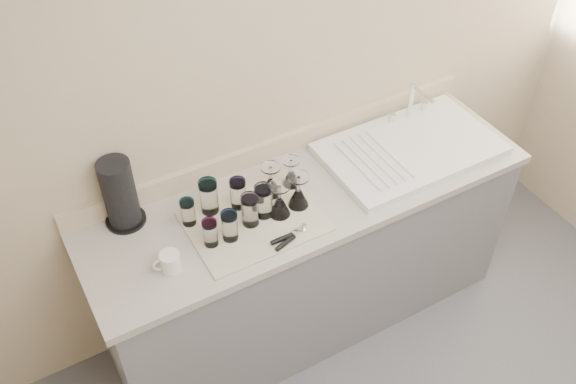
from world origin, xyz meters
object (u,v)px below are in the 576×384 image
tumbler_purple (238,193)px  tumbler_teal (188,212)px  goblet_back_left (271,184)px  tumbler_blue (230,226)px  goblet_back_right (291,176)px  tumbler_magenta (210,233)px  goblet_front_left (280,204)px  tumbler_extra (264,201)px  paper_towel_roll (120,194)px  tumbler_lavender (250,210)px  tumbler_cyan (209,196)px  white_mug (170,262)px  can_opener (290,237)px  sink_unit (410,148)px  goblet_front_right (298,195)px

tumbler_purple → tumbler_teal: bearing=177.5°
tumbler_teal → goblet_back_left: 0.38m
tumbler_blue → goblet_back_right: goblet_back_right is taller
tumbler_magenta → goblet_front_left: bearing=2.0°
tumbler_purple → tumbler_extra: size_ratio=0.92×
goblet_back_left → paper_towel_roll: bearing=165.2°
tumbler_lavender → goblet_back_left: 0.20m
tumbler_cyan → tumbler_purple: 0.12m
tumbler_extra → white_mug: (-0.46, -0.08, -0.05)m
tumbler_cyan → can_opener: tumbler_cyan is taller
sink_unit → tumbler_magenta: bearing=-175.8°
can_opener → goblet_back_left: bearing=77.2°
tumbler_purple → goblet_front_right: (0.22, -0.12, -0.02)m
tumbler_magenta → tumbler_purple: bearing=36.1°
tumbler_cyan → tumbler_extra: bearing=-35.4°
tumbler_blue → paper_towel_roll: paper_towel_roll is taller
sink_unit → goblet_front_left: bearing=-174.8°
goblet_back_right → goblet_front_right: size_ratio=0.86×
tumbler_cyan → goblet_front_left: bearing=-33.5°
tumbler_extra → goblet_back_left: bearing=48.3°
tumbler_teal → goblet_front_left: 0.38m
tumbler_teal → goblet_front_left: size_ratio=0.76×
sink_unit → goblet_front_right: sink_unit is taller
tumbler_purple → paper_towel_roll: size_ratio=0.45×
tumbler_lavender → can_opener: tumbler_lavender is taller
goblet_front_left → can_opener: bearing=-103.2°
goblet_front_right → white_mug: (-0.61, -0.06, -0.02)m
goblet_back_left → tumbler_magenta: bearing=-158.2°
goblet_back_left → white_mug: goblet_back_left is taller
tumbler_teal → goblet_back_right: (0.49, -0.00, -0.02)m
tumbler_cyan → can_opener: size_ratio=0.97×
tumbler_cyan → goblet_back_right: 0.38m
tumbler_cyan → goblet_front_left: goblet_front_left is taller
white_mug → paper_towel_roll: size_ratio=0.37×
white_mug → goblet_front_right: bearing=5.4°
goblet_back_right → can_opener: size_ratio=0.85×
can_opener → tumbler_cyan: bearing=124.4°
tumbler_lavender → tumbler_purple: bearing=88.6°
sink_unit → tumbler_magenta: 1.07m
goblet_back_right → goblet_front_right: (-0.04, -0.13, 0.01)m
tumbler_magenta → goblet_back_left: (0.35, 0.14, -0.01)m
paper_towel_roll → can_opener: bearing=-38.7°
tumbler_teal → white_mug: 0.25m
tumbler_magenta → tumbler_teal: bearing=101.9°
tumbler_lavender → white_mug: bearing=-170.8°
tumbler_cyan → tumbler_magenta: tumbler_cyan is taller
paper_towel_roll → tumbler_extra: bearing=-26.5°
tumbler_blue → can_opener: 0.25m
tumbler_magenta → tumbler_lavender: size_ratio=0.84×
tumbler_purple → tumbler_blue: 0.19m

